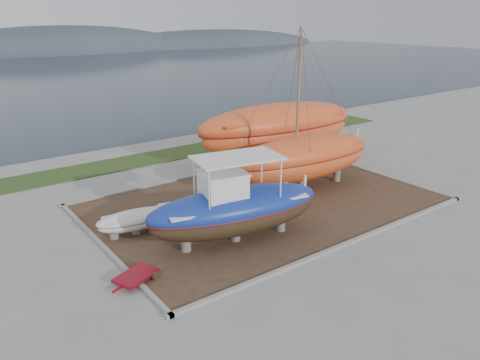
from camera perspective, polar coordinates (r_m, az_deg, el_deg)
ground at (r=23.32m, az=9.10°, el=-5.88°), size 140.00×140.00×0.00m
dirt_patch at (r=25.99m, az=2.86°, el=-2.82°), size 18.00×12.00×0.06m
curb_frame at (r=25.98m, az=2.86°, el=-2.73°), size 18.60×12.60×0.15m
grass_strip at (r=35.13m, az=-9.08°, el=2.99°), size 44.00×3.00×0.08m
sea at (r=86.48m, az=-26.52°, el=11.00°), size 260.00×100.00×0.04m
blue_caique at (r=20.98m, az=-0.58°, el=-2.43°), size 8.67×4.13×4.01m
white_dinghy at (r=22.77m, az=-12.60°, el=-5.06°), size 3.85×1.81×1.12m
orange_sailboat at (r=26.96m, az=7.88°, el=8.19°), size 9.93×3.74×9.25m
orange_bare_hull at (r=32.65m, az=4.66°, el=5.61°), size 12.63×4.95×4.04m
red_trailer at (r=19.14m, az=-12.55°, el=-11.58°), size 2.77×2.08×0.35m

